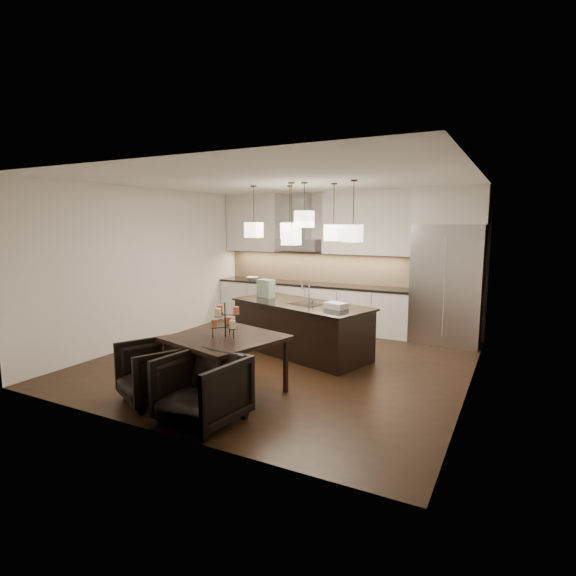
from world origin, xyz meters
The scene contains 37 objects.
floor centered at (0.00, 0.00, -0.01)m, with size 5.50×5.50×0.02m, color black.
ceiling centered at (0.00, 0.00, 2.81)m, with size 5.50×5.50×0.02m, color white.
wall_back centered at (0.00, 2.76, 1.40)m, with size 5.50×0.02×2.80m, color silver.
wall_front centered at (0.00, -2.76, 1.40)m, with size 5.50×0.02×2.80m, color silver.
wall_left centered at (-2.76, 0.00, 1.40)m, with size 0.02×5.50×2.80m, color silver.
wall_right centered at (2.76, 0.00, 1.40)m, with size 0.02×5.50×2.80m, color silver.
refrigerator centered at (2.10, 2.38, 1.07)m, with size 1.20×0.72×2.15m, color #B7B7BA.
fridge_panel centered at (2.10, 2.38, 2.47)m, with size 1.26×0.72×0.65m, color silver.
lower_cabinets centered at (-0.62, 2.43, 0.44)m, with size 4.21×0.62×0.88m, color silver.
countertop centered at (-0.62, 2.43, 0.90)m, with size 4.21×0.66×0.04m, color black.
backsplash centered at (-0.62, 2.73, 1.24)m, with size 4.21×0.02×0.63m, color tan.
upper_cab_left centered at (-2.10, 2.57, 2.17)m, with size 1.25×0.35×1.25m, color silver.
upper_cab_right centered at (0.55, 2.57, 2.17)m, with size 1.86×0.35×1.25m, color silver.
hood_canopy centered at (-0.93, 2.48, 1.72)m, with size 0.90×0.52×0.24m, color #B7B7BA.
hood_chimney centered at (-0.93, 2.59, 2.32)m, with size 0.30×0.28×0.96m, color #B7B7BA.
fruit_bowl centered at (-2.04, 2.38, 0.95)m, with size 0.26×0.26×0.06m, color silver.
island_body centered at (0.07, 0.53, 0.41)m, with size 2.34×0.94×0.82m, color black.
island_top centered at (0.07, 0.53, 0.84)m, with size 2.41×1.01×0.04m, color black.
faucet centered at (0.19, 0.59, 1.04)m, with size 0.09×0.22×0.36m, color silver, non-canonical shape.
tote_bag centered at (-0.74, 0.77, 1.02)m, with size 0.32×0.17×0.32m, color #154726.
food_container centered at (0.77, 0.35, 0.91)m, with size 0.32×0.22×0.09m, color silver.
dining_table centered at (-0.01, -1.50, 0.37)m, with size 1.24×1.24×0.75m, color black, non-canonical shape.
candelabra centered at (-0.01, -1.50, 0.97)m, with size 0.36×0.36×0.44m, color black, non-canonical shape.
candle_a centered at (0.13, -1.54, 0.92)m, with size 0.08×0.08×0.10m, color beige.
candle_b centered at (-0.04, -1.37, 0.92)m, with size 0.08×0.08×0.10m, color #D0593C.
candle_c centered at (-0.10, -1.60, 0.92)m, with size 0.08×0.08×0.10m, color #AD5A3B.
candle_d centered at (0.12, -1.44, 1.08)m, with size 0.08×0.08×0.10m, color #D0593C.
candle_e centered at (-0.13, -1.45, 1.08)m, with size 0.08×0.08×0.10m, color #AD5A3B.
candle_f centered at (-0.02, -1.63, 1.08)m, with size 0.08×0.08×0.10m, color beige.
armchair_left centered at (-0.63, -2.11, 0.37)m, with size 0.78×0.80×0.73m, color black.
armchair_right centered at (0.28, -2.35, 0.38)m, with size 0.81×0.83×0.76m, color black.
pendant_a centered at (-0.85, 0.55, 2.05)m, with size 0.24×0.24×0.26m, color beige.
pendant_b centered at (-0.28, 0.79, 2.05)m, with size 0.24×0.24×0.26m, color beige.
pendant_c centered at (0.19, 0.38, 2.23)m, with size 0.24×0.24×0.26m, color beige.
pendant_d centered at (0.55, 0.74, 2.02)m, with size 0.24×0.24×0.26m, color beige.
pendant_e centered at (1.00, 0.38, 2.02)m, with size 0.24×0.24×0.26m, color beige.
pendant_f centered at (0.01, 0.29, 1.96)m, with size 0.24×0.24×0.26m, color beige.
Camera 1 is at (3.28, -6.05, 2.18)m, focal length 28.00 mm.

